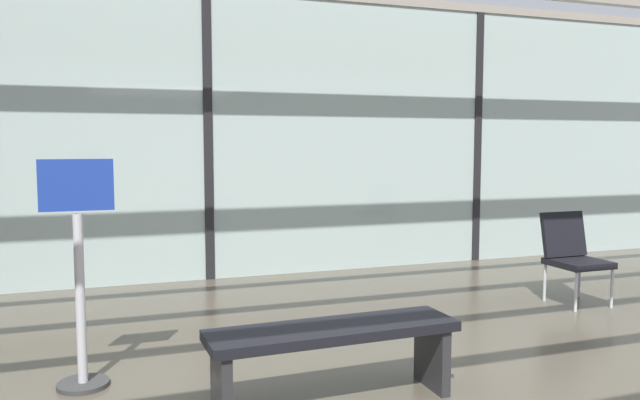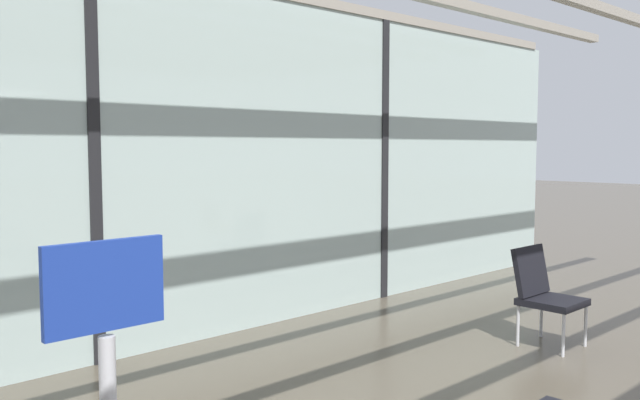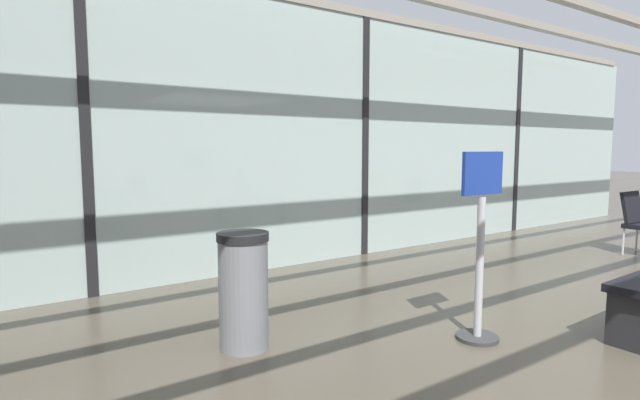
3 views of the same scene
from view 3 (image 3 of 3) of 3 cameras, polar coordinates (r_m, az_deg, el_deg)
The scene contains 7 objects.
glass_curtain_wall at distance 6.85m, azimuth 4.99°, elevation 7.09°, with size 14.00×0.08×3.20m, color #A3B7B2.
window_mullion_0 at distance 5.33m, azimuth -25.48°, elevation 6.87°, with size 0.10×0.12×3.20m, color black.
window_mullion_1 at distance 6.85m, azimuth 4.99°, elevation 7.09°, with size 0.10×0.12×3.20m, color black.
window_mullion_2 at distance 9.49m, azimuth 21.52°, elevation 6.37°, with size 0.10×0.12×3.20m, color black.
parked_airplane at distance 12.81m, azimuth -7.18°, elevation 9.50°, with size 13.25×4.54×4.54m.
trash_bin at distance 3.71m, azimuth -8.79°, elevation -10.23°, with size 0.38×0.38×0.86m.
info_sign at distance 3.95m, azimuth 17.94°, elevation -5.80°, with size 0.44×0.32×1.44m.
Camera 3 is at (-4.40, -0.05, 1.46)m, focal length 27.80 mm.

